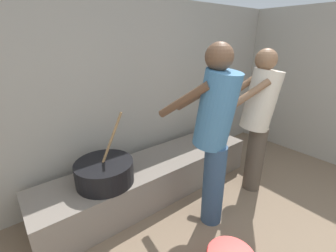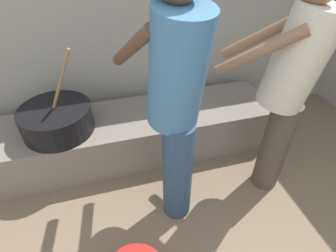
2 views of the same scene
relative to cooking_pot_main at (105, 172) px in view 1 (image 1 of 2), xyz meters
name	(u,v)px [view 1 (image 1 of 2)]	position (x,y,z in m)	size (l,w,h in m)	color
block_enclosure_rear	(127,95)	(0.58, 0.56, 0.54)	(5.17, 0.20, 2.12)	#9E998E
hearth_ledge	(153,177)	(0.57, 0.04, -0.31)	(2.54, 0.60, 0.41)	slate
cooking_pot_main	(105,172)	(0.00, 0.00, 0.00)	(0.54, 0.54, 0.66)	black
cook_in_cream_shirt	(258,115)	(1.53, -0.59, 0.40)	(0.73, 0.63, 1.60)	#4C4238
cook_in_blue_shirt	(214,129)	(0.76, -0.64, 0.45)	(0.50, 0.75, 1.67)	navy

